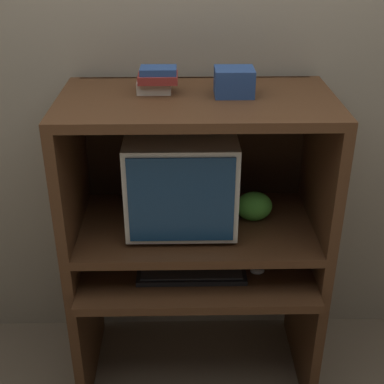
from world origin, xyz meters
TOP-DOWN VIEW (x-y plane):
  - wall_back at (0.00, 0.61)m, footprint 6.00×0.06m
  - desk_base at (0.00, 0.23)m, footprint 1.02×0.60m
  - desk_monitor_shelf at (0.00, 0.27)m, footprint 1.02×0.55m
  - hutch_upper at (0.00, 0.31)m, footprint 1.02×0.55m
  - crt_monitor at (-0.06, 0.30)m, footprint 0.42×0.43m
  - keyboard at (-0.02, 0.14)m, footprint 0.44×0.13m
  - mouse at (0.24, 0.15)m, footprint 0.06×0.04m
  - snack_bag at (0.24, 0.30)m, footprint 0.15×0.11m
  - book_stack at (-0.15, 0.33)m, footprint 0.15×0.12m
  - storage_box at (0.14, 0.30)m, footprint 0.14×0.12m

SIDE VIEW (x-z plane):
  - desk_base at x=0.00m, z-range 0.09..0.71m
  - keyboard at x=-0.02m, z-range 0.62..0.64m
  - mouse at x=0.24m, z-range 0.62..0.65m
  - desk_monitor_shelf at x=0.00m, z-range 0.67..0.83m
  - snack_bag at x=0.24m, z-range 0.79..0.91m
  - crt_monitor at x=-0.06m, z-range 0.79..1.19m
  - hutch_upper at x=0.00m, z-range 0.88..1.41m
  - wall_back at x=0.00m, z-range 0.00..2.60m
  - storage_box at x=0.14m, z-range 1.32..1.42m
  - book_stack at x=-0.15m, z-range 1.32..1.42m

